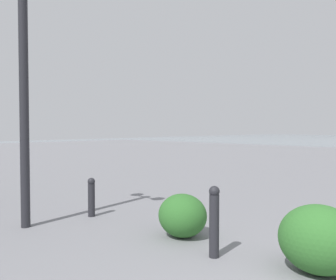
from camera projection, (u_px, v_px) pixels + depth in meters
lamppost at (23, 57)px, 5.51m from camera, size 0.98×0.28×3.93m
bollard_near at (214, 220)px, 4.29m from camera, size 0.13×0.13×0.86m
bollard_mid at (91, 196)px, 6.26m from camera, size 0.13×0.13×0.68m
shrub_low at (182, 215)px, 5.09m from camera, size 0.72×0.65×0.61m
shrub_round at (319, 239)px, 3.82m from camera, size 0.86×0.78×0.73m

